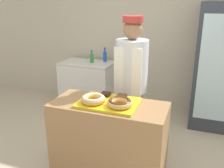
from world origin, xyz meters
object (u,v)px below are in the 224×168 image
object	(u,v)px
beverage_fridge	(217,67)
bottle_blue	(105,56)
donut_light_glaze	(93,99)
bottle_green	(92,58)
donut_chocolate_glaze	(120,102)
chest_freezer	(88,84)
serving_tray	(109,103)
brownie_back_right	(122,96)
baker_person	(131,85)
brownie_back_left	(106,94)

from	to	relation	value
beverage_fridge	bottle_blue	xyz separation A→B (m)	(-1.86, 0.17, -0.01)
beverage_fridge	bottle_blue	world-z (taller)	beverage_fridge
donut_light_glaze	beverage_fridge	xyz separation A→B (m)	(1.20, 1.81, -0.02)
donut_light_glaze	bottle_green	bearing A→B (deg)	114.83
donut_chocolate_glaze	bottle_blue	size ratio (longest dim) A/B	0.99
beverage_fridge	chest_freezer	world-z (taller)	beverage_fridge
serving_tray	donut_chocolate_glaze	size ratio (longest dim) A/B	2.41
serving_tray	brownie_back_right	size ratio (longest dim) A/B	6.24
baker_person	bottle_green	size ratio (longest dim) A/B	7.85
brownie_back_left	beverage_fridge	world-z (taller)	beverage_fridge
brownie_back_left	chest_freezer	xyz separation A→B (m)	(-0.98, 1.60, -0.51)
serving_tray	bottle_green	world-z (taller)	bottle_green
donut_chocolate_glaze	baker_person	size ratio (longest dim) A/B	0.14
donut_light_glaze	bottle_blue	xyz separation A→B (m)	(-0.66, 1.98, -0.02)
brownie_back_left	bottle_green	size ratio (longest dim) A/B	0.43
donut_light_glaze	bottle_blue	size ratio (longest dim) A/B	0.99
brownie_back_right	brownie_back_left	bearing A→B (deg)	180.00
beverage_fridge	chest_freezer	size ratio (longest dim) A/B	2.03
baker_person	chest_freezer	distance (m)	1.69
baker_person	donut_light_glaze	bearing A→B (deg)	-107.33
baker_person	bottle_green	xyz separation A→B (m)	(-1.05, 1.16, 0.01)
donut_chocolate_glaze	bottle_blue	xyz separation A→B (m)	(-0.93, 1.98, -0.02)
donut_chocolate_glaze	brownie_back_left	size ratio (longest dim) A/B	2.59
brownie_back_left	baker_person	xyz separation A→B (m)	(0.16, 0.45, -0.02)
bottle_blue	donut_light_glaze	bearing A→B (deg)	-71.68
brownie_back_left	bottle_blue	world-z (taller)	bottle_blue
donut_light_glaze	bottle_blue	bearing A→B (deg)	108.32
brownie_back_right	beverage_fridge	bearing A→B (deg)	58.62
serving_tray	donut_light_glaze	distance (m)	0.16
donut_chocolate_glaze	brownie_back_right	distance (m)	0.22
baker_person	donut_chocolate_glaze	bearing A→B (deg)	-83.86
brownie_back_left	bottle_blue	distance (m)	1.90
donut_light_glaze	brownie_back_left	bearing A→B (deg)	77.49
baker_person	brownie_back_right	bearing A→B (deg)	-86.94
serving_tray	bottle_green	distance (m)	2.01
donut_light_glaze	brownie_back_right	distance (m)	0.31
serving_tray	brownie_back_left	bearing A→B (deg)	121.66
serving_tray	brownie_back_left	size ratio (longest dim) A/B	6.24
baker_person	brownie_back_left	bearing A→B (deg)	-109.53
brownie_back_left	bottle_blue	xyz separation A→B (m)	(-0.70, 1.77, -0.00)
beverage_fridge	chest_freezer	distance (m)	2.20
donut_chocolate_glaze	beverage_fridge	bearing A→B (deg)	62.88
baker_person	bottle_blue	distance (m)	1.58
bottle_blue	bottle_green	bearing A→B (deg)	-138.89
donut_light_glaze	bottle_green	size ratio (longest dim) A/B	1.13
baker_person	serving_tray	bearing A→B (deg)	-96.46
donut_light_glaze	brownie_back_right	bearing A→B (deg)	42.72
donut_light_glaze	beverage_fridge	size ratio (longest dim) A/B	0.13
chest_freezer	bottle_green	xyz separation A→B (m)	(0.09, 0.00, 0.50)
donut_light_glaze	chest_freezer	xyz separation A→B (m)	(-0.93, 1.81, -0.53)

